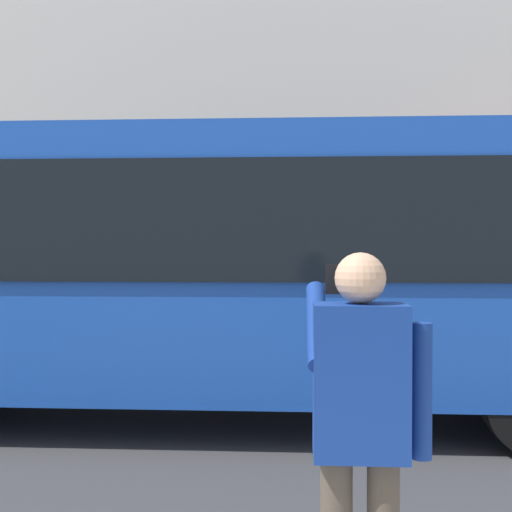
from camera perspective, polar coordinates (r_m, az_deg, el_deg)
name	(u,v)px	position (r m, az deg, el deg)	size (l,w,h in m)	color
ground_plane	(358,419)	(7.43, 8.76, -13.70)	(60.00, 60.00, 0.00)	#38383A
building_facade_far	(329,48)	(14.56, 6.29, 17.37)	(28.00, 1.55, 12.00)	beige
red_bus	(216,263)	(7.14, -3.48, -0.61)	(9.05, 2.54, 3.08)	#1947AD
pedestrian_photographer	(361,417)	(2.96, 9.00, -13.53)	(0.53, 0.52, 1.70)	#4C4238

